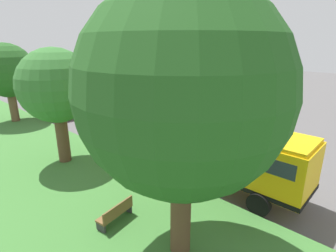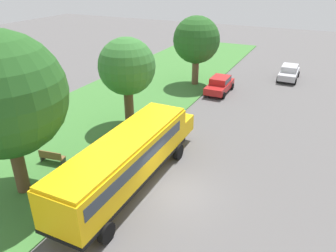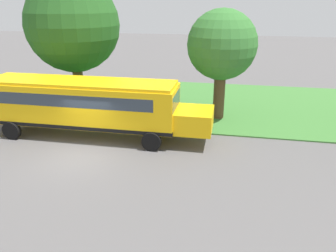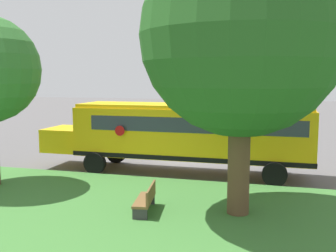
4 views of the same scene
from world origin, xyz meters
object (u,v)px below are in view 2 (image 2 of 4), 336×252
object	(u,v)px
school_bus	(128,157)
oak_tree_roadside_mid	(126,68)
oak_tree_far_end	(198,40)
park_bench	(52,157)
oak_tree_beside_bus	(2,95)
car_silver_middle	(289,72)
car_red_nearest	(220,84)

from	to	relation	value
school_bus	oak_tree_roadside_mid	world-z (taller)	oak_tree_roadside_mid
school_bus	oak_tree_roadside_mid	xyz separation A→B (m)	(-4.27, 6.86, 2.67)
oak_tree_far_end	park_bench	world-z (taller)	oak_tree_far_end
school_bus	oak_tree_beside_bus	distance (m)	6.87
car_silver_middle	park_bench	size ratio (longest dim) A/B	2.66
school_bus	oak_tree_far_end	size ratio (longest dim) A/B	1.77
school_bus	park_bench	xyz separation A→B (m)	(-5.65, -0.01, -1.45)
car_red_nearest	oak_tree_roadside_mid	size ratio (longest dim) A/B	0.65
school_bus	car_red_nearest	world-z (taller)	school_bus
car_red_nearest	oak_tree_roadside_mid	distance (m)	11.72
car_silver_middle	oak_tree_beside_bus	world-z (taller)	oak_tree_beside_bus
oak_tree_beside_bus	oak_tree_far_end	world-z (taller)	oak_tree_beside_bus
oak_tree_far_end	park_bench	distance (m)	19.24
car_red_nearest	oak_tree_far_end	bearing A→B (deg)	154.86
car_red_nearest	school_bus	bearing A→B (deg)	-89.32
oak_tree_beside_bus	oak_tree_roadside_mid	size ratio (longest dim) A/B	1.29
oak_tree_beside_bus	car_silver_middle	bearing A→B (deg)	69.33
oak_tree_beside_bus	oak_tree_far_end	distance (m)	21.62
school_bus	car_red_nearest	xyz separation A→B (m)	(-0.20, 17.21, -1.05)
car_silver_middle	park_bench	distance (m)	27.02
park_bench	oak_tree_far_end	bearing A→B (deg)	82.54
car_silver_middle	oak_tree_far_end	distance (m)	11.15
school_bus	car_silver_middle	xyz separation A→B (m)	(5.40, 24.65, -1.05)
car_silver_middle	park_bench	bearing A→B (deg)	-114.12
oak_tree_roadside_mid	oak_tree_beside_bus	bearing A→B (deg)	-94.28
car_silver_middle	oak_tree_roadside_mid	bearing A→B (deg)	-118.51
oak_tree_far_end	park_bench	bearing A→B (deg)	-97.46
car_silver_middle	oak_tree_beside_bus	size ratio (longest dim) A/B	0.50
car_red_nearest	car_silver_middle	world-z (taller)	same
oak_tree_beside_bus	oak_tree_far_end	size ratio (longest dim) A/B	1.24
oak_tree_beside_bus	oak_tree_roadside_mid	world-z (taller)	oak_tree_beside_bus
oak_tree_far_end	car_silver_middle	bearing A→B (deg)	35.02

